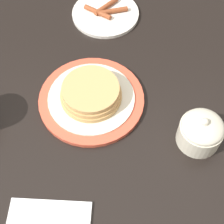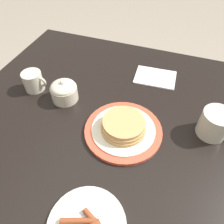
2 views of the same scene
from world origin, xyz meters
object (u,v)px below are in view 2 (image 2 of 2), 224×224
(pancake_plate, at_px, (123,128))
(coffee_mug, at_px, (216,124))
(napkin, at_px, (155,77))
(creamer_pitcher, at_px, (33,81))
(sugar_bowl, at_px, (64,91))

(pancake_plate, relative_size, coffee_mug, 1.99)
(coffee_mug, height_order, napkin, coffee_mug)
(creamer_pitcher, relative_size, sugar_bowl, 1.12)
(coffee_mug, xyz_separation_m, sugar_bowl, (-0.53, -0.02, -0.01))
(creamer_pitcher, xyz_separation_m, napkin, (0.44, 0.23, -0.04))
(sugar_bowl, bearing_deg, creamer_pitcher, 175.37)
(coffee_mug, height_order, creamer_pitcher, coffee_mug)
(creamer_pitcher, xyz_separation_m, sugar_bowl, (0.14, -0.01, -0.00))
(coffee_mug, bearing_deg, sugar_bowl, -178.23)
(pancake_plate, height_order, coffee_mug, coffee_mug)
(coffee_mug, bearing_deg, napkin, 136.67)
(pancake_plate, xyz_separation_m, napkin, (0.04, 0.32, -0.02))
(sugar_bowl, relative_size, napkin, 0.57)
(creamer_pitcher, distance_m, napkin, 0.49)
(pancake_plate, height_order, sugar_bowl, sugar_bowl)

